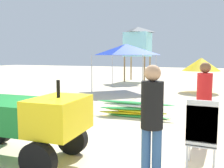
# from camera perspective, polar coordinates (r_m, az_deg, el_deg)

# --- Properties ---
(ground) EXTENTS (80.00, 80.00, 0.00)m
(ground) POSITION_cam_1_polar(r_m,az_deg,el_deg) (5.10, -7.59, -15.55)
(ground) COLOR beige
(utility_cart) EXTENTS (2.62, 1.44, 1.50)m
(utility_cart) POSITION_cam_1_polar(r_m,az_deg,el_deg) (4.86, -20.27, -7.26)
(utility_cart) COLOR #197A2D
(utility_cart) RESTS_ON ground
(stacked_plastic_chairs) EXTENTS (0.48, 0.48, 1.20)m
(stacked_plastic_chairs) POSITION_cam_1_polar(r_m,az_deg,el_deg) (4.44, 19.86, -9.68)
(stacked_plastic_chairs) COLOR white
(stacked_plastic_chairs) RESTS_ON ground
(surfboard_pile) EXTENTS (2.59, 0.77, 0.48)m
(surfboard_pile) POSITION_cam_1_polar(r_m,az_deg,el_deg) (7.88, 4.99, -5.79)
(surfboard_pile) COLOR green
(surfboard_pile) RESTS_ON ground
(lifeguard_near_center) EXTENTS (0.32, 0.32, 1.78)m
(lifeguard_near_center) POSITION_cam_1_polar(r_m,az_deg,el_deg) (3.65, 9.12, -7.45)
(lifeguard_near_center) COLOR #33598C
(lifeguard_near_center) RESTS_ON ground
(lifeguard_near_right) EXTENTS (0.32, 0.32, 1.77)m
(lifeguard_near_right) POSITION_cam_1_polar(r_m,az_deg,el_deg) (5.81, 20.35, -2.69)
(lifeguard_near_right) COLOR red
(lifeguard_near_right) RESTS_ON ground
(popup_canopy) EXTENTS (2.82, 2.82, 2.59)m
(popup_canopy) POSITION_cam_1_polar(r_m,az_deg,el_deg) (13.83, 3.14, 7.88)
(popup_canopy) COLOR #B2B2B7
(popup_canopy) RESTS_ON ground
(lifeguard_tower) EXTENTS (1.98, 1.98, 4.15)m
(lifeguard_tower) POSITION_cam_1_polar(r_m,az_deg,el_deg) (19.40, 5.91, 9.62)
(lifeguard_tower) COLOR olive
(lifeguard_tower) RESTS_ON ground
(beach_umbrella_left) EXTENTS (2.00, 2.00, 1.83)m
(beach_umbrella_left) POSITION_cam_1_polar(r_m,az_deg,el_deg) (14.24, 19.74, 4.28)
(beach_umbrella_left) COLOR beige
(beach_umbrella_left) RESTS_ON ground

